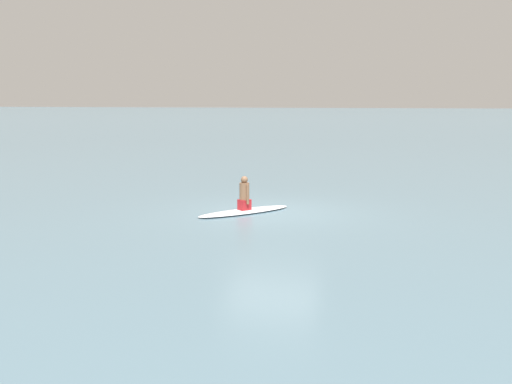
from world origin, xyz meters
TOP-DOWN VIEW (x-y plane):
  - ground_plane at (0.00, 0.00)m, footprint 400.00×400.00m
  - surfboard at (-0.69, -0.26)m, footprint 2.32×2.55m
  - person_paddler at (-0.69, -0.26)m, footprint 0.37×0.38m

SIDE VIEW (x-z plane):
  - ground_plane at x=0.00m, z-range 0.00..0.00m
  - surfboard at x=-0.69m, z-range 0.00..0.08m
  - person_paddler at x=-0.69m, z-range 0.04..0.93m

